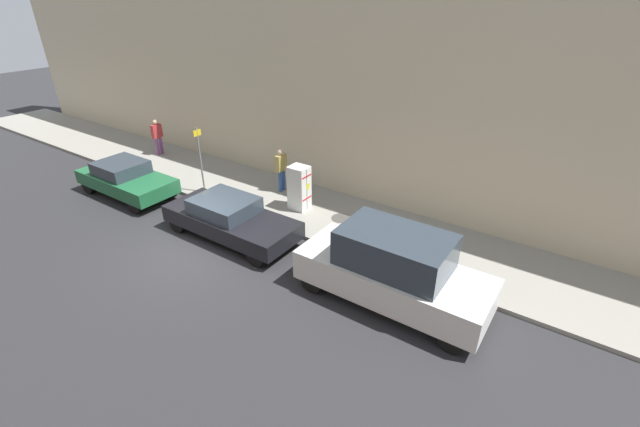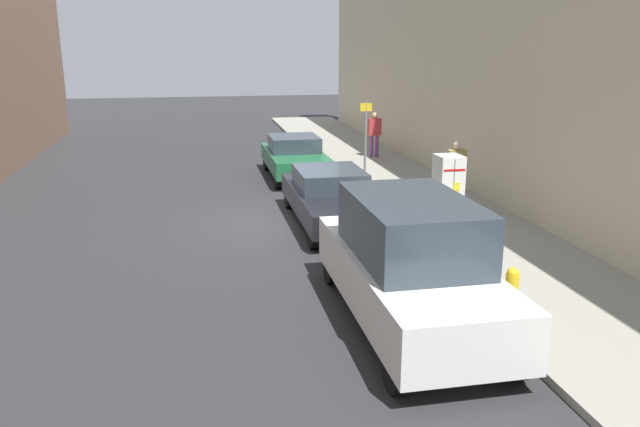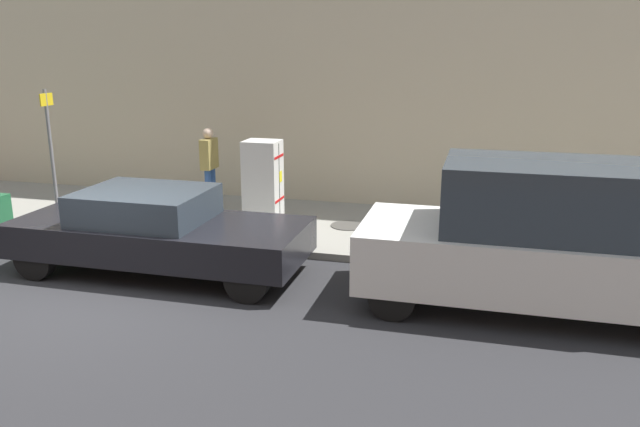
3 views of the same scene
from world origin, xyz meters
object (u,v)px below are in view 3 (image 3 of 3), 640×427
Objects in this scene: parked_sedan_dark at (157,230)px; parked_van_white at (545,240)px; discarded_refrigerator at (263,182)px; fire_hydrant at (554,240)px; street_sign_post at (51,150)px; pedestrian_walking_far at (209,161)px.

parked_sedan_dark is 0.94× the size of parked_van_white.
discarded_refrigerator is at bearing -118.44° from parked_van_white.
fire_hydrant is (1.12, 5.45, -0.42)m from discarded_refrigerator.
fire_hydrant is 0.16× the size of parked_van_white.
discarded_refrigerator is 2.92m from parked_sedan_dark.
parked_sedan_dark is at bearing 61.37° from street_sign_post.
discarded_refrigerator is 0.33× the size of parked_van_white.
parked_sedan_dark is at bearing -75.15° from fire_hydrant.
pedestrian_walking_far reaches higher than fire_hydrant.
parked_van_white is (-0.00, 5.97, 0.33)m from parked_sedan_dark.
parked_sedan_dark is (1.66, -6.27, 0.16)m from fire_hydrant.
discarded_refrigerator is 5.58m from fire_hydrant.
fire_hydrant is (0.11, 9.53, -1.07)m from street_sign_post.
fire_hydrant is 6.49m from parked_sedan_dark.
discarded_refrigerator is at bearing 163.50° from parked_sedan_dark.
parked_sedan_dark is (3.67, 0.73, -0.45)m from pedestrian_walking_far.
parked_sedan_dark is (2.79, -0.83, -0.26)m from discarded_refrigerator.
pedestrian_walking_far is (-2.00, -7.00, 0.62)m from fire_hydrant.
street_sign_post reaches higher than parked_sedan_dark.
street_sign_post is 1.51× the size of pedestrian_walking_far.
discarded_refrigerator is 5.85m from parked_van_white.
pedestrian_walking_far is at bearing -105.97° from fire_hydrant.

